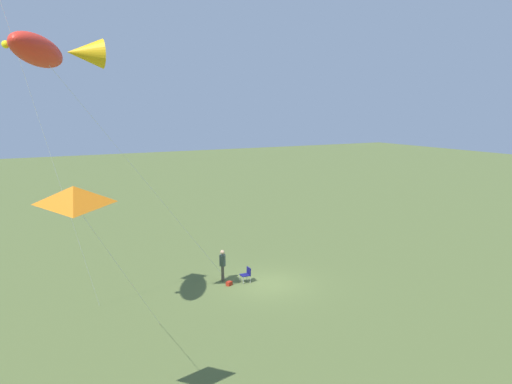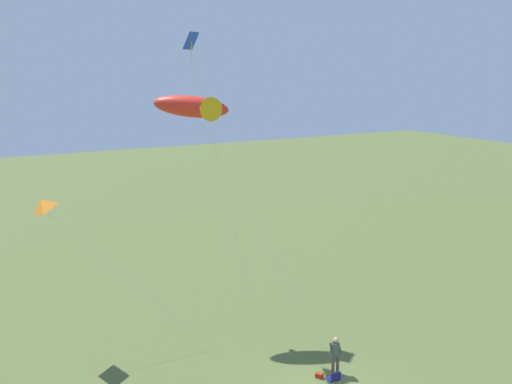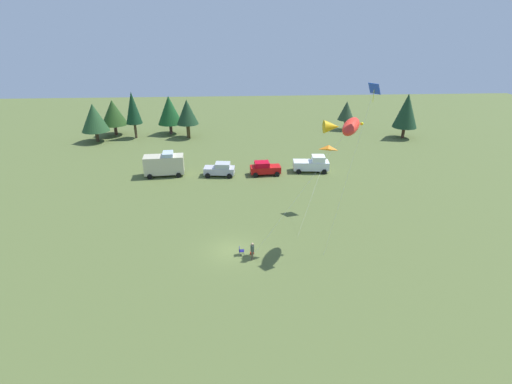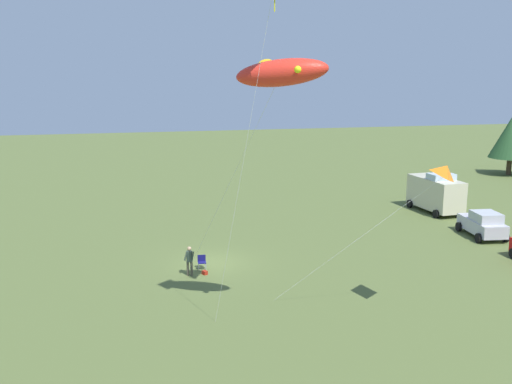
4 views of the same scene
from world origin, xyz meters
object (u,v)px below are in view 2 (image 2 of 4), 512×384
(folding_chair, at_px, (334,378))
(kite_large_fish, at_px, (195,107))
(backpack_on_grass, at_px, (319,376))
(kite_diamond_blue, at_px, (193,51))
(kite_delta_orange, at_px, (41,205))
(person_kite_flyer, at_px, (336,352))

(folding_chair, distance_m, kite_large_fish, 14.75)
(backpack_on_grass, bearing_deg, kite_diamond_blue, 7.34)
(kite_delta_orange, bearing_deg, kite_large_fish, -93.85)
(backpack_on_grass, relative_size, kite_delta_orange, 0.04)
(folding_chair, xyz_separation_m, kite_large_fish, (9.52, 2.09, 11.07))
(kite_delta_orange, height_order, kite_diamond_blue, kite_diamond_blue)
(person_kite_flyer, distance_m, kite_diamond_blue, 17.00)
(person_kite_flyer, xyz_separation_m, backpack_on_grass, (0.01, 0.87, -0.91))
(person_kite_flyer, xyz_separation_m, kite_delta_orange, (8.99, 10.67, 6.17))
(backpack_on_grass, height_order, kite_diamond_blue, kite_diamond_blue)
(kite_large_fish, height_order, kite_delta_orange, kite_large_fish)
(folding_chair, bearing_deg, backpack_on_grass, 3.34)
(kite_large_fish, bearing_deg, backpack_on_grass, -166.22)
(backpack_on_grass, height_order, kite_large_fish, kite_large_fish)
(folding_chair, bearing_deg, kite_large_fish, 14.96)
(backpack_on_grass, relative_size, kite_large_fish, 0.03)
(kite_large_fish, bearing_deg, kite_delta_orange, 86.15)
(person_kite_flyer, xyz_separation_m, folding_chair, (-1.05, 0.85, -0.53))
(person_kite_flyer, distance_m, kite_large_fish, 13.84)
(folding_chair, distance_m, kite_delta_orange, 15.56)
(kite_delta_orange, bearing_deg, backpack_on_grass, -132.49)
(backpack_on_grass, height_order, kite_delta_orange, kite_delta_orange)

